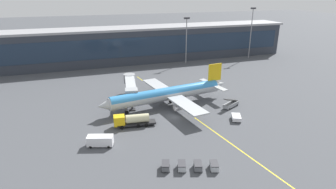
{
  "coord_description": "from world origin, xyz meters",
  "views": [
    {
      "loc": [
        -24.96,
        -67.53,
        33.51
      ],
      "look_at": [
        0.29,
        6.11,
        4.5
      ],
      "focal_mm": 30.19,
      "sensor_mm": 36.0,
      "label": 1
    }
  ],
  "objects": [
    {
      "name": "ground_plane",
      "position": [
        0.0,
        0.0,
        0.0
      ],
      "size": [
        700.0,
        700.0,
        0.0
      ],
      "primitive_type": "plane",
      "color": "#47494F"
    },
    {
      "name": "apron_lead_in_line",
      "position": [
        4.62,
        2.0,
        0.0
      ],
      "size": [
        11.47,
        79.26,
        0.01
      ],
      "primitive_type": "cube",
      "rotation": [
        0.0,
        0.0,
        0.14
      ],
      "color": "yellow",
      "rests_on": "ground_plane"
    },
    {
      "name": "terminal_building",
      "position": [
        -5.99,
        68.02,
        8.37
      ],
      "size": [
        180.53,
        16.9,
        16.7
      ],
      "color": "#2D333D",
      "rests_on": "ground_plane"
    },
    {
      "name": "main_airliner",
      "position": [
        0.87,
        8.15,
        3.93
      ],
      "size": [
        42.8,
        34.19,
        11.25
      ],
      "color": "#B2B7BC",
      "rests_on": "ground_plane"
    },
    {
      "name": "jet_bridge",
      "position": [
        -8.73,
        16.62,
        4.92
      ],
      "size": [
        6.44,
        18.85,
        6.63
      ],
      "color": "#B2B7BC",
      "rests_on": "ground_plane"
    },
    {
      "name": "fuel_tanker",
      "position": [
        -12.36,
        -1.87,
        1.75
      ],
      "size": [
        11.01,
        3.69,
        3.25
      ],
      "color": "#232326",
      "rests_on": "ground_plane"
    },
    {
      "name": "belt_loader",
      "position": [
        18.71,
        0.99,
        0.99
      ],
      "size": [
        6.75,
        4.41,
        3.49
      ],
      "color": "gray",
      "rests_on": "ground_plane"
    },
    {
      "name": "pushback_tug",
      "position": [
        15.24,
        -7.61,
        0.85
      ],
      "size": [
        3.69,
        4.42,
        1.4
      ],
      "color": "white",
      "rests_on": "ground_plane"
    },
    {
      "name": "lavatory_truck",
      "position": [
        -21.15,
        -9.3,
        1.42
      ],
      "size": [
        6.22,
        3.96,
        2.5
      ],
      "color": "white",
      "rests_on": "ground_plane"
    },
    {
      "name": "baggage_cart_0",
      "position": [
        -10.06,
        -22.59,
        0.78
      ],
      "size": [
        2.33,
        3.01,
        1.48
      ],
      "color": "#595B60",
      "rests_on": "ground_plane"
    },
    {
      "name": "baggage_cart_1",
      "position": [
        -7.03,
        -23.64,
        0.78
      ],
      "size": [
        2.33,
        3.01,
        1.48
      ],
      "color": "#B2B7BC",
      "rests_on": "ground_plane"
    },
    {
      "name": "baggage_cart_2",
      "position": [
        -4.01,
        -24.68,
        0.78
      ],
      "size": [
        2.33,
        3.01,
        1.48
      ],
      "color": "#595B60",
      "rests_on": "ground_plane"
    },
    {
      "name": "baggage_cart_3",
      "position": [
        -0.98,
        -25.73,
        0.78
      ],
      "size": [
        2.33,
        3.01,
        1.48
      ],
      "color": "#B2B7BC",
      "rests_on": "ground_plane"
    },
    {
      "name": "apron_light_mast_0",
      "position": [
        61.95,
        56.06,
        14.64
      ],
      "size": [
        2.8,
        0.5,
        25.25
      ],
      "color": "gray",
      "rests_on": "ground_plane"
    },
    {
      "name": "apron_light_mast_1",
      "position": [
        26.55,
        56.06,
        12.73
      ],
      "size": [
        2.8,
        0.5,
        21.57
      ],
      "color": "gray",
      "rests_on": "ground_plane"
    }
  ]
}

